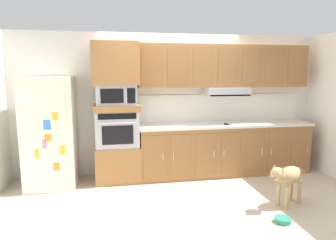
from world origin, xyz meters
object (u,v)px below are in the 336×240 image
Objects in this scene: dog at (287,177)px; screwdriver at (227,124)px; dog_food_bowl at (283,220)px; built_in_oven at (117,128)px; microwave at (117,95)px; refrigerator at (50,132)px.

screwdriver is at bearing -98.70° from dog.
screwdriver reaches higher than dog_food_bowl.
built_in_oven is 1.09× the size of microwave.
screwdriver is at bearing -3.96° from microwave.
refrigerator is 2.73× the size of microwave.
dog is (3.30, -1.39, -0.46)m from refrigerator.
built_in_oven is at bearing 3.67° from refrigerator.
dog_food_bowl is at bearing -43.70° from microwave.
dog is (0.36, -1.33, -0.51)m from screwdriver.
refrigerator reaches higher than screwdriver.
built_in_oven is at bearing -56.91° from dog.
dog_food_bowl is (3.01, -1.80, -0.85)m from refrigerator.
refrigerator is 2.44× the size of dog.
microwave is (1.06, 0.07, 0.58)m from refrigerator.
screwdriver is (2.94, -0.06, 0.05)m from refrigerator.
refrigerator is 1.21m from microwave.
dog is 3.61× the size of dog_food_bowl.
dog_food_bowl is at bearing 30.76° from dog.
screwdriver is (1.89, -0.13, 0.03)m from built_in_oven.
refrigerator is at bearing 149.13° from dog_food_bowl.
microwave is 3.06m from dog_food_bowl.
refrigerator reaches higher than built_in_oven.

